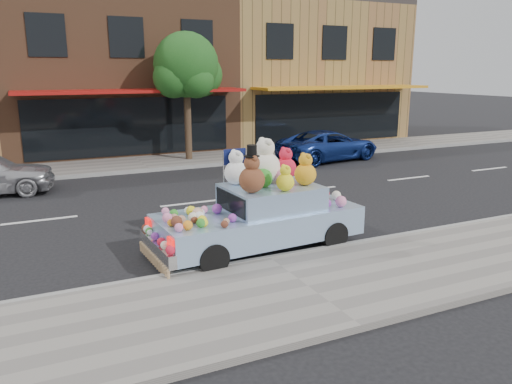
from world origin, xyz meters
TOP-DOWN VIEW (x-y plane):
  - ground at (0.00, 0.00)m, footprint 120.00×120.00m
  - near_sidewalk at (0.00, -6.50)m, footprint 60.00×3.00m
  - far_sidewalk at (0.00, 6.50)m, footprint 60.00×3.00m
  - near_kerb at (0.00, -5.00)m, footprint 60.00×0.12m
  - far_kerb at (0.00, 5.00)m, footprint 60.00×0.12m
  - storefront_mid at (0.00, 11.97)m, footprint 10.00×9.80m
  - storefront_right at (10.00, 11.97)m, footprint 10.00×9.80m
  - street_tree at (2.03, 6.55)m, footprint 3.00×2.70m
  - car_blue at (7.43, 4.32)m, footprint 4.83×2.80m
  - art_car at (0.20, -4.18)m, footprint 4.59×2.02m

SIDE VIEW (x-z plane):
  - ground at x=0.00m, z-range 0.00..0.00m
  - near_sidewalk at x=0.00m, z-range 0.00..0.12m
  - far_sidewalk at x=0.00m, z-range 0.00..0.12m
  - near_kerb at x=0.00m, z-range 0.00..0.13m
  - far_kerb at x=0.00m, z-range 0.00..0.13m
  - car_blue at x=7.43m, z-range 0.00..1.26m
  - art_car at x=0.20m, z-range -0.33..1.98m
  - storefront_mid at x=0.00m, z-range -0.01..7.29m
  - storefront_right at x=10.00m, z-range -0.01..7.29m
  - street_tree at x=2.03m, z-range 1.08..6.30m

